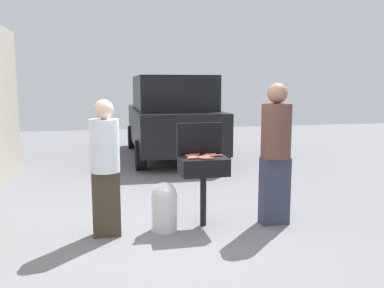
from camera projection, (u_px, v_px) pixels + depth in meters
ground_plane at (185, 235)px, 4.96m from camera, size 24.00×24.00×0.00m
bbq_grill at (203, 168)px, 5.18m from camera, size 0.60×0.44×0.90m
grill_lid_open at (199, 139)px, 5.34m from camera, size 0.60×0.05×0.42m
hot_dog_0 at (209, 156)px, 5.17m from camera, size 0.13×0.03×0.03m
hot_dog_1 at (208, 155)px, 5.24m from camera, size 0.13×0.03×0.03m
hot_dog_2 at (193, 157)px, 5.12m from camera, size 0.13×0.03×0.03m
hot_dog_3 at (206, 156)px, 5.21m from camera, size 0.13×0.03×0.03m
hot_dog_4 at (204, 158)px, 5.03m from camera, size 0.13×0.03×0.03m
hot_dog_5 at (195, 155)px, 5.27m from camera, size 0.13×0.03×0.03m
hot_dog_6 at (190, 156)px, 5.17m from camera, size 0.13×0.03×0.03m
hot_dog_7 at (191, 155)px, 5.23m from camera, size 0.13×0.03×0.03m
hot_dog_8 at (211, 154)px, 5.30m from camera, size 0.13×0.03×0.03m
hot_dog_9 at (192, 158)px, 5.03m from camera, size 0.13×0.04×0.03m
hot_dog_10 at (199, 157)px, 5.11m from camera, size 0.13×0.03×0.03m
hot_dog_11 at (208, 158)px, 5.01m from camera, size 0.13×0.04×0.03m
hot_dog_12 at (217, 155)px, 5.22m from camera, size 0.13×0.04×0.03m
hot_dog_13 at (205, 158)px, 5.07m from camera, size 0.13×0.04×0.03m
hot_dog_14 at (193, 158)px, 5.06m from camera, size 0.13×0.03×0.03m
propane_tank at (164, 206)px, 5.06m from camera, size 0.32×0.32×0.62m
person_left at (105, 163)px, 4.81m from camera, size 0.35×0.35×1.65m
person_right at (276, 149)px, 5.22m from camera, size 0.39×0.39×1.83m
parked_minivan at (172, 116)px, 10.18m from camera, size 2.07×4.43×2.02m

